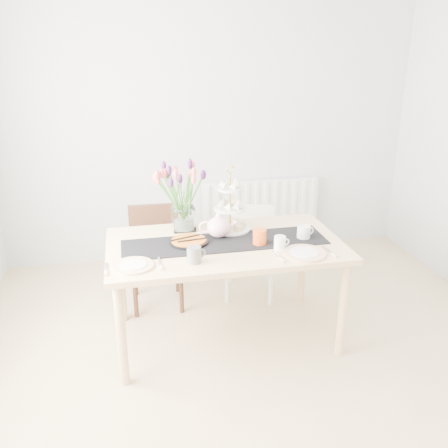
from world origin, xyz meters
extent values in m
plane|color=tan|center=(0.00, 0.00, 0.00)|extent=(4.50, 4.50, 0.00)
plane|color=#B7B9BC|center=(0.00, 2.25, 1.30)|extent=(4.00, 0.00, 4.00)
cube|color=white|center=(0.50, 2.19, 0.45)|extent=(1.20, 0.08, 0.60)
cube|color=tan|center=(-0.19, 0.70, 0.73)|extent=(1.60, 0.90, 0.04)
cylinder|color=tan|center=(-0.92, 0.32, 0.35)|extent=(0.06, 0.06, 0.71)
cylinder|color=tan|center=(0.54, 0.32, 0.35)|extent=(0.06, 0.06, 0.71)
cylinder|color=tan|center=(-0.92, 1.08, 0.35)|extent=(0.06, 0.06, 0.71)
cylinder|color=tan|center=(0.54, 1.08, 0.35)|extent=(0.06, 0.06, 0.71)
cube|color=#3B2015|center=(-0.63, 1.29, 0.41)|extent=(0.41, 0.41, 0.04)
cube|color=#3B2015|center=(-0.63, 1.47, 0.62)|extent=(0.40, 0.05, 0.38)
cylinder|color=#3B2015|center=(-0.82, 1.11, 0.19)|extent=(0.04, 0.04, 0.39)
cylinder|color=#3B2015|center=(-0.46, 1.10, 0.19)|extent=(0.04, 0.04, 0.39)
cylinder|color=#3B2015|center=(-0.81, 1.47, 0.19)|extent=(0.04, 0.04, 0.39)
cylinder|color=#3B2015|center=(-0.45, 1.46, 0.19)|extent=(0.04, 0.04, 0.39)
cube|color=white|center=(0.16, 1.30, 0.38)|extent=(0.46, 0.46, 0.04)
cube|color=white|center=(0.21, 1.46, 0.57)|extent=(0.37, 0.15, 0.35)
cylinder|color=white|center=(-0.07, 1.18, 0.18)|extent=(0.04, 0.04, 0.36)
cylinder|color=white|center=(0.28, 1.07, 0.18)|extent=(0.04, 0.04, 0.36)
cylinder|color=white|center=(0.04, 1.53, 0.18)|extent=(0.04, 0.04, 0.36)
cylinder|color=white|center=(0.38, 1.42, 0.18)|extent=(0.04, 0.04, 0.36)
cube|color=black|center=(-0.19, 0.70, 0.75)|extent=(1.40, 0.35, 0.01)
cube|color=silver|center=(-0.43, 1.02, 0.83)|extent=(0.16, 0.16, 0.16)
cylinder|color=gold|center=(-0.10, 0.93, 0.97)|extent=(0.01, 0.01, 0.43)
cylinder|color=white|center=(-0.10, 0.93, 0.76)|extent=(0.30, 0.30, 0.01)
cylinder|color=white|center=(-0.10, 0.93, 0.92)|extent=(0.24, 0.24, 0.01)
cylinder|color=white|center=(-0.10, 0.93, 1.06)|extent=(0.19, 0.19, 0.01)
cylinder|color=silver|center=(0.36, 0.66, 0.80)|extent=(0.11, 0.11, 0.09)
cylinder|color=black|center=(-0.43, 0.74, 0.76)|extent=(0.26, 0.26, 0.02)
cylinder|color=orange|center=(-0.43, 0.74, 0.78)|extent=(0.24, 0.24, 0.01)
cylinder|color=slate|center=(-0.44, 0.43, 0.80)|extent=(0.11, 0.11, 0.11)
cylinder|color=white|center=(0.14, 0.52, 0.80)|extent=(0.09, 0.09, 0.09)
cylinder|color=#D14C17|center=(0.03, 0.62, 0.81)|extent=(0.13, 0.13, 0.11)
cylinder|color=white|center=(-0.82, 0.45, 0.76)|extent=(0.25, 0.25, 0.01)
cylinder|color=white|center=(0.27, 0.41, 0.76)|extent=(0.31, 0.31, 0.01)
camera|label=1|loc=(-0.82, -2.22, 2.01)|focal=38.00mm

